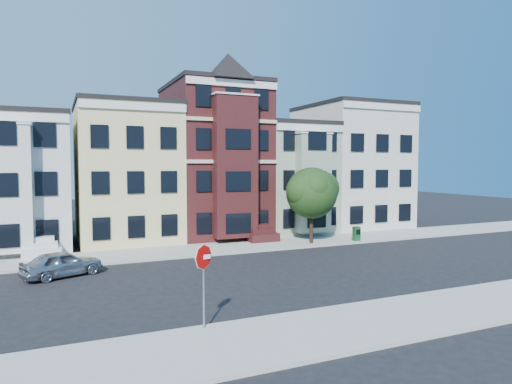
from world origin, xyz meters
name	(u,v)px	position (x,y,z in m)	size (l,w,h in m)	color
ground	(300,272)	(0.00, 0.00, 0.00)	(120.00, 120.00, 0.00)	black
far_sidewalk	(244,246)	(0.00, 8.00, 0.07)	(60.00, 4.00, 0.15)	#9E9B93
near_sidewalk	(404,316)	(0.00, -8.00, 0.07)	(60.00, 4.00, 0.15)	#9E9B93
house_white	(6,183)	(-15.00, 14.50, 4.50)	(8.00, 9.00, 9.00)	silver
house_yellow	(126,175)	(-7.00, 14.50, 5.00)	(7.00, 9.00, 10.00)	beige
house_brown	(214,162)	(0.00, 14.50, 6.00)	(7.00, 9.00, 12.00)	#391414
house_green	(284,179)	(6.50, 14.50, 4.50)	(6.00, 9.00, 9.00)	#92A288
house_cream	(350,168)	(13.50, 14.50, 5.50)	(8.00, 9.00, 11.00)	beige
street_tree	(312,196)	(4.79, 6.89, 3.51)	(5.78, 5.78, 6.72)	#254518
parked_car	(62,264)	(-11.69, 4.12, 0.68)	(1.61, 4.00, 1.36)	#A2A4AC
newspaper_box	(356,234)	(8.40, 6.47, 0.67)	(0.47, 0.42, 1.05)	#165721
stop_sign	(204,281)	(-7.33, -6.30, 1.80)	(0.91, 0.13, 3.30)	#B80402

